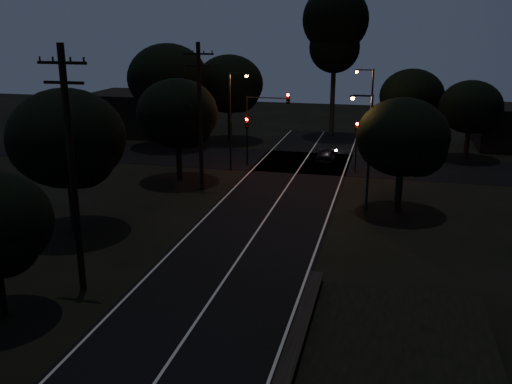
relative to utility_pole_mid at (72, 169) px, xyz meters
The scene contains 19 objects.
road_surface 18.13m from the utility_pole_mid, 69.58° to the left, with size 60.00×70.00×0.03m.
utility_pole_mid is the anchor object (origin of this frame).
utility_pole_far 17.00m from the utility_pole_mid, 90.00° to the left, with size 2.20×0.30×10.50m.
tree_left_c 8.09m from the utility_pole_mid, 121.86° to the left, with size 6.59×6.59×8.33m.
tree_left_d 19.02m from the utility_pole_mid, 96.89° to the left, with size 6.17×6.17×7.82m.
tree_far_nw 34.97m from the utility_pole_mid, 94.52° to the left, with size 6.89×6.89×8.73m.
tree_far_w 31.80m from the utility_pole_mid, 104.06° to the left, with size 7.78×7.78×9.92m.
tree_far_ne 38.06m from the utility_pole_mid, 66.43° to the left, with size 6.05×6.05×7.65m.
tree_far_e 37.77m from the utility_pole_mid, 57.66° to the left, with size 5.50×5.50×6.97m.
tree_right_a 20.60m from the utility_pole_mid, 46.34° to the left, with size 5.79×5.79×7.36m.
tall_pine 40.97m from the utility_pole_mid, 80.07° to the left, with size 6.81×6.81×15.48m.
building_left 39.72m from the utility_pole_mid, 110.73° to the left, with size 10.00×8.00×4.40m, color black.
signal_left 25.19m from the utility_pole_mid, 86.79° to the left, with size 0.28×0.35×4.10m.
signal_right 27.30m from the utility_pole_mid, 67.01° to the left, with size 0.28×0.35×4.10m.
signal_mast 25.22m from the utility_pole_mid, 82.96° to the left, with size 3.70×0.35×6.25m.
streetlight_a 23.04m from the utility_pole_mid, 88.27° to the left, with size 1.66×0.26×8.00m.
streetlight_b 31.15m from the utility_pole_mid, 68.70° to the left, with size 1.66×0.26×8.00m.
streetlight_c 19.15m from the utility_pole_mid, 51.74° to the left, with size 1.46×0.26×7.50m.
car 29.02m from the utility_pole_mid, 73.87° to the left, with size 1.61×4.01×1.37m, color black.
Camera 1 is at (7.22, -6.28, 11.77)m, focal length 40.00 mm.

